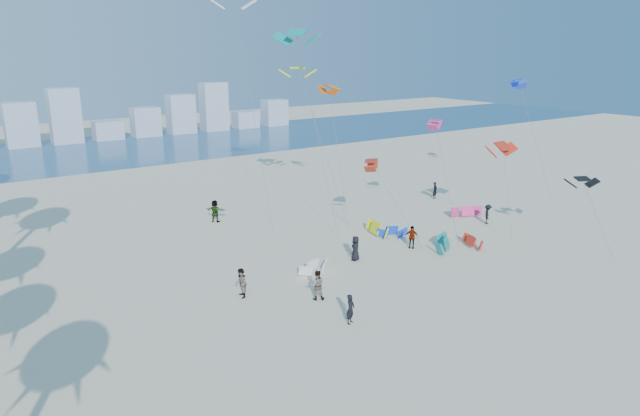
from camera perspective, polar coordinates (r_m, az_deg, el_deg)
ground at (r=25.27m, az=16.35°, el=-19.30°), size 220.00×220.00×0.00m
ocean at (r=87.18m, az=-23.44°, el=5.03°), size 220.00×220.00×0.00m
kitesurfer_near at (r=30.87m, az=3.06°, el=-10.06°), size 0.72×0.63×1.65m
kitesurfer_mid at (r=33.53m, az=-0.30°, el=-7.72°), size 1.10×1.04×1.80m
kitesurfers_far at (r=43.98m, az=1.02°, el=-1.95°), size 26.97×16.25×1.91m
grounded_kites at (r=44.26m, az=9.74°, el=-2.66°), size 21.11×9.28×1.01m
flying_kites at (r=46.05m, az=5.40°, el=12.60°), size 30.03×24.87×18.63m
distant_skyline at (r=96.28m, az=-25.61°, el=7.55°), size 85.00×3.00×8.40m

